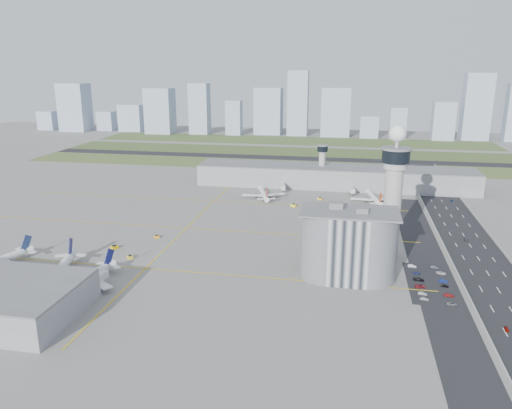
% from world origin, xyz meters
% --- Properties ---
extents(ground, '(1000.00, 1000.00, 0.00)m').
position_xyz_m(ground, '(0.00, 0.00, 0.00)').
color(ground, gray).
extents(grass_strip_0, '(480.00, 50.00, 0.08)m').
position_xyz_m(grass_strip_0, '(-20.00, 225.00, 0.04)').
color(grass_strip_0, '#4B5F2D').
rests_on(grass_strip_0, ground).
extents(grass_strip_1, '(480.00, 60.00, 0.08)m').
position_xyz_m(grass_strip_1, '(-20.00, 300.00, 0.04)').
color(grass_strip_1, '#405126').
rests_on(grass_strip_1, ground).
extents(grass_strip_2, '(480.00, 70.00, 0.08)m').
position_xyz_m(grass_strip_2, '(-20.00, 380.00, 0.04)').
color(grass_strip_2, '#495E2C').
rests_on(grass_strip_2, ground).
extents(runway, '(480.00, 22.00, 0.10)m').
position_xyz_m(runway, '(-20.00, 262.00, 0.06)').
color(runway, black).
rests_on(runway, ground).
extents(highway, '(28.00, 500.00, 0.10)m').
position_xyz_m(highway, '(115.00, 0.00, 0.05)').
color(highway, black).
rests_on(highway, ground).
extents(barrier_left, '(0.60, 500.00, 1.20)m').
position_xyz_m(barrier_left, '(101.00, 0.00, 0.60)').
color(barrier_left, '#9E9E99').
rests_on(barrier_left, ground).
extents(landside_road, '(18.00, 260.00, 0.08)m').
position_xyz_m(landside_road, '(90.00, -10.00, 0.04)').
color(landside_road, black).
rests_on(landside_road, ground).
extents(parking_lot, '(20.00, 44.00, 0.10)m').
position_xyz_m(parking_lot, '(88.00, -22.00, 0.05)').
color(parking_lot, black).
rests_on(parking_lot, ground).
extents(taxiway_line_h_0, '(260.00, 0.60, 0.01)m').
position_xyz_m(taxiway_line_h_0, '(-40.00, -30.00, 0.01)').
color(taxiway_line_h_0, yellow).
rests_on(taxiway_line_h_0, ground).
extents(taxiway_line_h_1, '(260.00, 0.60, 0.01)m').
position_xyz_m(taxiway_line_h_1, '(-40.00, 30.00, 0.01)').
color(taxiway_line_h_1, yellow).
rests_on(taxiway_line_h_1, ground).
extents(taxiway_line_h_2, '(260.00, 0.60, 0.01)m').
position_xyz_m(taxiway_line_h_2, '(-40.00, 90.00, 0.01)').
color(taxiway_line_h_2, yellow).
rests_on(taxiway_line_h_2, ground).
extents(taxiway_line_v, '(0.60, 260.00, 0.01)m').
position_xyz_m(taxiway_line_v, '(-40.00, 30.00, 0.01)').
color(taxiway_line_v, yellow).
rests_on(taxiway_line_v, ground).
extents(control_tower, '(14.00, 14.00, 64.50)m').
position_xyz_m(control_tower, '(72.00, 8.00, 35.04)').
color(control_tower, '#ADAAA5').
rests_on(control_tower, ground).
extents(secondary_tower, '(8.60, 8.60, 31.90)m').
position_xyz_m(secondary_tower, '(30.00, 150.00, 18.80)').
color(secondary_tower, '#ADAAA5').
rests_on(secondary_tower, ground).
extents(admin_building, '(42.00, 24.00, 33.50)m').
position_xyz_m(admin_building, '(51.99, -22.00, 15.30)').
color(admin_building, '#B2B2B7').
rests_on(admin_building, ground).
extents(terminal_pier, '(210.00, 32.00, 15.80)m').
position_xyz_m(terminal_pier, '(40.00, 148.00, 7.90)').
color(terminal_pier, gray).
rests_on(terminal_pier, ground).
extents(airplane_near_b, '(44.89, 49.58, 11.85)m').
position_xyz_m(airplane_near_b, '(-73.34, -47.15, 5.93)').
color(airplane_near_b, white).
rests_on(airplane_near_b, ground).
extents(airplane_near_c, '(42.99, 46.83, 10.87)m').
position_xyz_m(airplane_near_c, '(-59.30, -52.63, 5.43)').
color(airplane_near_c, white).
rests_on(airplane_near_c, ground).
extents(airplane_far_a, '(40.32, 43.92, 10.19)m').
position_xyz_m(airplane_far_a, '(-8.07, 105.94, 5.09)').
color(airplane_far_a, white).
rests_on(airplane_far_a, ground).
extents(airplane_far_b, '(39.07, 43.53, 10.62)m').
position_xyz_m(airplane_far_b, '(68.43, 108.73, 5.31)').
color(airplane_far_b, white).
rests_on(airplane_far_b, ground).
extents(jet_bridge_near_1, '(5.39, 14.31, 5.70)m').
position_xyz_m(jet_bridge_near_1, '(-83.00, -61.00, 2.85)').
color(jet_bridge_near_1, silver).
rests_on(jet_bridge_near_1, ground).
extents(jet_bridge_near_2, '(5.39, 14.31, 5.70)m').
position_xyz_m(jet_bridge_near_2, '(-53.00, -61.00, 2.85)').
color(jet_bridge_near_2, silver).
rests_on(jet_bridge_near_2, ground).
extents(jet_bridge_far_0, '(5.39, 14.31, 5.70)m').
position_xyz_m(jet_bridge_far_0, '(2.00, 132.00, 2.85)').
color(jet_bridge_far_0, silver).
rests_on(jet_bridge_far_0, ground).
extents(jet_bridge_far_1, '(5.39, 14.31, 5.70)m').
position_xyz_m(jet_bridge_far_1, '(52.00, 132.00, 2.85)').
color(jet_bridge_far_1, silver).
rests_on(jet_bridge_far_1, ground).
extents(tug_0, '(3.03, 3.73, 1.89)m').
position_xyz_m(tug_0, '(-78.59, -37.66, 0.94)').
color(tug_0, gold).
rests_on(tug_0, ground).
extents(tug_1, '(3.70, 3.76, 1.82)m').
position_xyz_m(tug_1, '(-52.33, -19.50, 0.91)').
color(tug_1, gold).
rests_on(tug_1, ground).
extents(tug_2, '(4.01, 4.43, 2.13)m').
position_xyz_m(tug_2, '(-65.75, -8.89, 1.06)').
color(tug_2, '#D7AE08').
rests_on(tug_2, ground).
extents(tug_3, '(3.41, 2.84, 1.69)m').
position_xyz_m(tug_3, '(-50.76, 11.17, 0.85)').
color(tug_3, orange).
rests_on(tug_3, ground).
extents(tug_4, '(4.08, 3.39, 2.04)m').
position_xyz_m(tug_4, '(15.57, 86.70, 1.02)').
color(tug_4, yellow).
rests_on(tug_4, ground).
extents(tug_5, '(4.00, 3.55, 1.93)m').
position_xyz_m(tug_5, '(31.77, 107.44, 0.96)').
color(tug_5, yellow).
rests_on(tug_5, ground).
extents(car_lot_0, '(3.69, 1.77, 1.22)m').
position_xyz_m(car_lot_0, '(83.18, -39.10, 0.61)').
color(car_lot_0, silver).
rests_on(car_lot_0, ground).
extents(car_lot_1, '(3.65, 1.54, 1.17)m').
position_xyz_m(car_lot_1, '(83.00, -34.26, 0.59)').
color(car_lot_1, '#9B9B9B').
rests_on(car_lot_1, ground).
extents(car_lot_2, '(4.94, 2.86, 1.30)m').
position_xyz_m(car_lot_2, '(82.98, -27.34, 0.65)').
color(car_lot_2, maroon).
rests_on(car_lot_2, ground).
extents(car_lot_3, '(4.73, 2.48, 1.31)m').
position_xyz_m(car_lot_3, '(83.12, -20.26, 0.65)').
color(car_lot_3, black).
rests_on(car_lot_3, ground).
extents(car_lot_4, '(3.35, 1.46, 1.12)m').
position_xyz_m(car_lot_4, '(83.08, -13.07, 0.56)').
color(car_lot_4, navy).
rests_on(car_lot_4, ground).
extents(car_lot_5, '(3.98, 1.85, 1.26)m').
position_xyz_m(car_lot_5, '(81.94, -5.10, 0.63)').
color(car_lot_5, white).
rests_on(car_lot_5, ground).
extents(car_lot_6, '(4.39, 2.43, 1.16)m').
position_xyz_m(car_lot_6, '(93.21, -41.69, 0.58)').
color(car_lot_6, slate).
rests_on(car_lot_6, ground).
extents(car_lot_7, '(4.16, 1.70, 1.21)m').
position_xyz_m(car_lot_7, '(93.52, -33.95, 0.60)').
color(car_lot_7, '#AA1C1D').
rests_on(car_lot_7, ground).
extents(car_lot_8, '(3.39, 1.66, 1.11)m').
position_xyz_m(car_lot_8, '(93.26, -24.82, 0.56)').
color(car_lot_8, black).
rests_on(car_lot_8, ground).
extents(car_lot_9, '(3.99, 1.51, 1.30)m').
position_xyz_m(car_lot_9, '(93.51, -20.01, 0.65)').
color(car_lot_9, navy).
rests_on(car_lot_9, ground).
extents(car_lot_10, '(4.67, 2.75, 1.22)m').
position_xyz_m(car_lot_10, '(93.97, -11.04, 0.61)').
color(car_lot_10, '#BDBDBD').
rests_on(car_lot_10, ground).
extents(car_lot_11, '(3.90, 1.90, 1.09)m').
position_xyz_m(car_lot_11, '(92.01, -4.29, 0.55)').
color(car_lot_11, gray).
rests_on(car_lot_11, ground).
extents(car_hw_0, '(1.72, 3.43, 1.12)m').
position_xyz_m(car_hw_0, '(108.78, -58.44, 0.56)').
color(car_hw_0, '#870D04').
rests_on(car_hw_0, ground).
extents(car_hw_1, '(1.75, 4.06, 1.30)m').
position_xyz_m(car_hw_1, '(114.37, 37.94, 0.65)').
color(car_hw_1, black).
rests_on(car_hw_1, ground).
extents(car_hw_2, '(2.21, 4.19, 1.12)m').
position_xyz_m(car_hw_2, '(121.72, 119.82, 0.56)').
color(car_hw_2, navy).
rests_on(car_hw_2, ground).
extents(car_hw_4, '(1.64, 3.45, 1.14)m').
position_xyz_m(car_hw_4, '(108.57, 180.20, 0.57)').
color(car_hw_4, '#969CAD').
rests_on(car_hw_4, ground).
extents(skyline_bldg_0, '(24.05, 19.24, 26.50)m').
position_xyz_m(skyline_bldg_0, '(-377.77, 421.70, 13.25)').
color(skyline_bldg_0, '#9EADC1').
rests_on(skyline_bldg_0, ground).
extents(skyline_bldg_1, '(37.63, 30.10, 65.60)m').
position_xyz_m(skyline_bldg_1, '(-331.22, 417.61, 32.80)').
color(skyline_bldg_1, '#9EADC1').
rests_on(skyline_bldg_1, ground).
extents(skyline_bldg_2, '(22.81, 18.25, 26.79)m').
position_xyz_m(skyline_bldg_2, '(-291.25, 430.16, 13.39)').
color(skyline_bldg_2, '#9EADC1').
rests_on(skyline_bldg_2, ground).
extents(skyline_bldg_3, '(32.30, 25.84, 36.93)m').
position_xyz_m(skyline_bldg_3, '(-252.58, 431.35, 18.47)').
color(skyline_bldg_3, '#9EADC1').
rests_on(skyline_bldg_3, ground).
extents(skyline_bldg_4, '(35.81, 28.65, 60.36)m').
position_xyz_m(skyline_bldg_4, '(-204.47, 415.19, 30.18)').
color(skyline_bldg_4, '#9EADC1').
rests_on(skyline_bldg_4, ground).
extents(skyline_bldg_5, '(25.49, 20.39, 66.89)m').
position_xyz_m(skyline_bldg_5, '(-150.11, 419.66, 33.44)').
color(skyline_bldg_5, '#9EADC1').
rests_on(skyline_bldg_5, ground).
extents(skyline_bldg_6, '(20.04, 16.03, 45.20)m').
position_xyz_m(skyline_bldg_6, '(-102.68, 417.90, 22.60)').
color(skyline_bldg_6, '#9EADC1').
rests_on(skyline_bldg_6, ground).
extents(skyline_bldg_7, '(35.76, 28.61, 61.22)m').
position_xyz_m(skyline_bldg_7, '(-59.44, 436.89, 30.61)').
color(skyline_bldg_7, '#9EADC1').
rests_on(skyline_bldg_7, ground).
extents(skyline_bldg_8, '(26.33, 21.06, 83.39)m').
position_xyz_m(skyline_bldg_8, '(-19.42, 431.56, 41.69)').
color(skyline_bldg_8, '#9EADC1').
rests_on(skyline_bldg_8, ground).
extents(skyline_bldg_9, '(36.96, 29.57, 62.11)m').
position_xyz_m(skyline_bldg_9, '(30.27, 432.32, 31.06)').
color(skyline_bldg_9, '#9EADC1').
rests_on(skyline_bldg_9, ground).
extents(skyline_bldg_10, '(23.01, 18.41, 27.75)m').
position_xyz_m(skyline_bldg_10, '(73.27, 423.68, 13.87)').
color(skyline_bldg_10, '#9EADC1').
rests_on(skyline_bldg_10, ground).
extents(skyline_bldg_11, '(20.22, 16.18, 38.97)m').
position_xyz_m(skyline_bldg_11, '(108.28, 423.34, 19.48)').
color(skyline_bldg_11, '#9EADC1').
rests_on(skyline_bldg_11, ground).
extents(skyline_bldg_12, '(26.14, 20.92, 46.89)m').
position_xyz_m(skyline_bldg_12, '(162.17, 421.29, 23.44)').
color(skyline_bldg_12, '#9EADC1').
rests_on(skyline_bldg_12, ground).
extents(skyline_bldg_13, '(32.26, 25.81, 81.20)m').
position_xyz_m(skyline_bldg_13, '(201.27, 433.27, 40.60)').
color(skyline_bldg_13, '#9EADC1').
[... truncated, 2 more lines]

